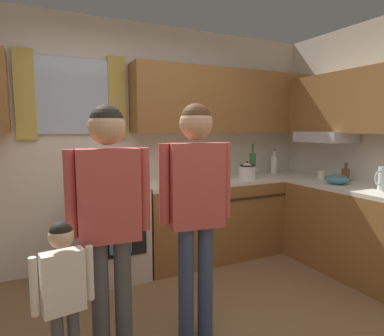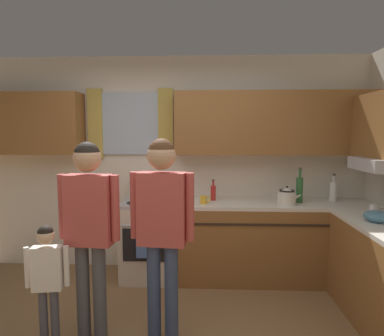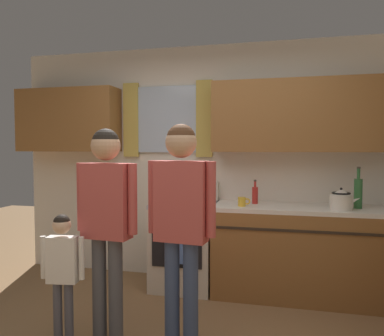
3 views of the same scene
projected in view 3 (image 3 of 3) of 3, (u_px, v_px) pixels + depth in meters
back_wall_unit at (219, 145)px, 4.16m from camera, size 4.60×0.42×2.60m
kitchen_counter_run at (372, 268)px, 3.24m from camera, size 2.22×2.00×0.90m
stove_oven at (185, 243)px, 4.03m from camera, size 0.63×0.67×1.10m
bottle_sauce_red at (255, 195)px, 3.90m from camera, size 0.06×0.06×0.25m
bottle_wine_green at (358, 192)px, 3.60m from camera, size 0.08×0.08×0.39m
mug_mustard_yellow at (242, 202)px, 3.73m from camera, size 0.12×0.08×0.09m
stovetop_kettle at (341, 200)px, 3.51m from camera, size 0.27×0.20×0.21m
adult_holding_child at (107, 209)px, 2.84m from camera, size 0.50×0.22×1.62m
adult_in_plaid at (181, 210)px, 2.70m from camera, size 0.51×0.22×1.64m
small_child at (62, 264)px, 2.80m from camera, size 0.33×0.13×0.99m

